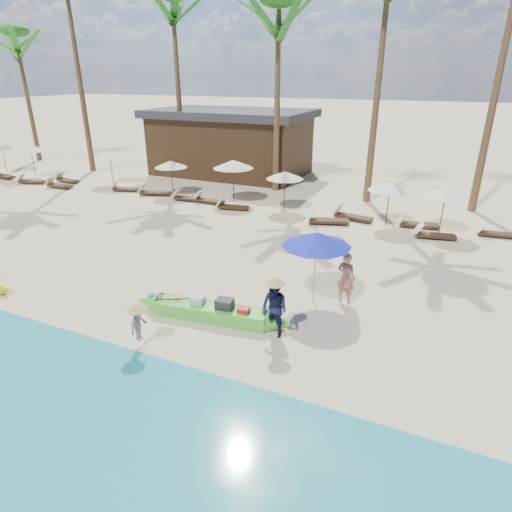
% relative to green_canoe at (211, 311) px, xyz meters
% --- Properties ---
extents(ground, '(240.00, 240.00, 0.00)m').
position_rel_green_canoe_xyz_m(ground, '(-0.46, 0.32, -0.23)').
color(ground, beige).
rests_on(ground, ground).
extents(wet_sand_strip, '(240.00, 4.50, 0.01)m').
position_rel_green_canoe_xyz_m(wet_sand_strip, '(-0.46, -4.68, -0.22)').
color(wet_sand_strip, tan).
rests_on(wet_sand_strip, ground).
extents(green_canoe, '(5.32, 1.10, 0.68)m').
position_rel_green_canoe_xyz_m(green_canoe, '(0.00, 0.00, 0.00)').
color(green_canoe, '#4FC63C').
rests_on(green_canoe, ground).
extents(tourist, '(0.67, 0.52, 1.61)m').
position_rel_green_canoe_xyz_m(tourist, '(3.25, 2.51, 0.58)').
color(tourist, tan).
rests_on(tourist, ground).
extents(vendor_green, '(0.93, 0.82, 1.60)m').
position_rel_green_canoe_xyz_m(vendor_green, '(1.96, -0.06, 0.57)').
color(vendor_green, '#141937').
rests_on(vendor_green, ground).
extents(vendor_yellow, '(0.38, 0.62, 0.93)m').
position_rel_green_canoe_xyz_m(vendor_yellow, '(-1.00, -1.91, 0.42)').
color(vendor_yellow, gray).
rests_on(vendor_yellow, ground).
extents(blue_umbrella, '(2.07, 2.07, 2.23)m').
position_rel_green_canoe_xyz_m(blue_umbrella, '(2.35, 2.23, 1.79)').
color(blue_umbrella, '#99999E').
rests_on(blue_umbrella, ground).
extents(resort_parasol_0, '(1.99, 1.99, 2.05)m').
position_rel_green_canoe_xyz_m(resort_parasol_0, '(-23.43, 11.53, 1.62)').
color(resort_parasol_0, '#3A2918').
rests_on(resort_parasol_0, ground).
extents(lounger_0_right, '(1.95, 0.78, 0.64)m').
position_rel_green_canoe_xyz_m(lounger_0_right, '(-21.86, 10.01, -0.01)').
color(lounger_0_right, '#3A2918').
rests_on(lounger_0_right, ground).
extents(resort_parasol_1, '(2.06, 2.06, 2.12)m').
position_rel_green_canoe_xyz_m(resort_parasol_1, '(-20.30, 11.35, 1.69)').
color(resort_parasol_1, '#3A2918').
rests_on(resort_parasol_1, ground).
extents(lounger_1_left, '(1.79, 1.07, 0.58)m').
position_rel_green_canoe_xyz_m(lounger_1_left, '(-18.76, 9.66, -0.03)').
color(lounger_1_left, '#3A2918').
rests_on(lounger_1_left, ground).
extents(lounger_1_right, '(1.74, 0.54, 0.59)m').
position_rel_green_canoe_xyz_m(lounger_1_right, '(-16.23, 9.54, -0.03)').
color(lounger_1_right, '#3A2918').
rests_on(lounger_1_right, ground).
extents(resort_parasol_2, '(1.96, 1.96, 2.02)m').
position_rel_green_canoe_xyz_m(resort_parasol_2, '(-13.97, 11.86, 1.59)').
color(resort_parasol_2, '#3A2918').
rests_on(resort_parasol_2, ground).
extents(lounger_2_left, '(1.79, 0.72, 0.59)m').
position_rel_green_canoe_xyz_m(lounger_2_left, '(-16.94, 10.86, -0.03)').
color(lounger_2_left, '#3A2918').
rests_on(lounger_2_left, ground).
extents(resort_parasol_3, '(1.89, 1.89, 1.94)m').
position_rel_green_canoe_xyz_m(resort_parasol_3, '(-8.93, 11.19, 1.52)').
color(resort_parasol_3, '#3A2918').
rests_on(resort_parasol_3, ground).
extents(lounger_3_left, '(1.71, 0.96, 0.55)m').
position_rel_green_canoe_xyz_m(lounger_3_left, '(-11.99, 10.57, -0.04)').
color(lounger_3_left, '#3A2918').
rests_on(lounger_3_left, ground).
extents(lounger_3_right, '(1.95, 1.12, 0.63)m').
position_rel_green_canoe_xyz_m(lounger_3_right, '(-9.82, 10.52, -0.02)').
color(lounger_3_right, '#3A2918').
rests_on(lounger_3_right, ground).
extents(resort_parasol_4, '(2.20, 2.20, 2.26)m').
position_rel_green_canoe_xyz_m(resort_parasol_4, '(-4.99, 11.29, 1.81)').
color(resort_parasol_4, '#3A2918').
rests_on(resort_parasol_4, ground).
extents(lounger_4_left, '(1.74, 0.73, 0.57)m').
position_rel_green_canoe_xyz_m(lounger_4_left, '(-7.43, 10.30, -0.04)').
color(lounger_4_left, '#3A2918').
rests_on(lounger_4_left, ground).
extents(lounger_4_right, '(1.71, 0.57, 0.58)m').
position_rel_green_canoe_xyz_m(lounger_4_right, '(-6.08, 10.37, -0.04)').
color(lounger_4_right, '#3A2918').
rests_on(lounger_4_right, ground).
extents(resort_parasol_5, '(1.91, 1.91, 1.97)m').
position_rel_green_canoe_xyz_m(resort_parasol_5, '(-1.92, 11.00, 1.55)').
color(resort_parasol_5, '#3A2918').
rests_on(resort_parasol_5, ground).
extents(lounger_5_left, '(1.71, 0.79, 0.56)m').
position_rel_green_canoe_xyz_m(lounger_5_left, '(-4.41, 9.84, -0.04)').
color(lounger_5_left, '#3A2918').
rests_on(lounger_5_left, ground).
extents(resort_parasol_6, '(1.96, 1.96, 2.02)m').
position_rel_green_canoe_xyz_m(resort_parasol_6, '(3.29, 10.50, 1.60)').
color(resort_parasol_6, '#3A2918').
rests_on(resort_parasol_6, ground).
extents(lounger_6_left, '(2.02, 1.17, 0.66)m').
position_rel_green_canoe_xyz_m(lounger_6_left, '(0.70, 9.55, -0.01)').
color(lounger_6_left, '#3A2918').
rests_on(lounger_6_left, ground).
extents(lounger_6_right, '(1.94, 0.86, 0.64)m').
position_rel_green_canoe_xyz_m(lounger_6_right, '(1.63, 10.66, -0.02)').
color(lounger_6_right, '#3A2918').
rests_on(lounger_6_right, ground).
extents(resort_parasol_7, '(1.95, 1.95, 2.01)m').
position_rel_green_canoe_xyz_m(resort_parasol_7, '(5.62, 10.49, 1.58)').
color(resort_parasol_7, '#3A2918').
rests_on(resort_parasol_7, ground).
extents(lounger_7_left, '(1.83, 0.83, 0.60)m').
position_rel_green_canoe_xyz_m(lounger_7_left, '(4.61, 10.73, -0.03)').
color(lounger_7_left, '#3A2918').
rests_on(lounger_7_left, ground).
extents(lounger_7_right, '(1.78, 0.83, 0.58)m').
position_rel_green_canoe_xyz_m(lounger_7_right, '(5.38, 9.53, -0.03)').
color(lounger_7_right, '#3A2918').
rests_on(lounger_7_right, ground).
extents(lounger_8_left, '(1.67, 0.71, 0.55)m').
position_rel_green_canoe_xyz_m(lounger_8_left, '(7.82, 10.85, -0.04)').
color(lounger_8_left, '#3A2918').
rests_on(lounger_8_left, ground).
extents(palm_0, '(2.08, 2.08, 9.90)m').
position_rel_green_canoe_xyz_m(palm_0, '(-25.08, 15.81, 7.89)').
color(palm_0, brown).
rests_on(palm_0, ground).
extents(palm_1, '(2.08, 2.08, 13.60)m').
position_rel_green_canoe_xyz_m(palm_1, '(-18.05, 14.39, 10.59)').
color(palm_1, brown).
rests_on(palm_1, ground).
extents(palm_2, '(2.08, 2.08, 11.33)m').
position_rel_green_canoe_xyz_m(palm_2, '(-10.91, 15.40, 8.95)').
color(palm_2, brown).
rests_on(palm_2, ground).
extents(palm_3, '(2.08, 2.08, 10.52)m').
position_rel_green_canoe_xyz_m(palm_3, '(-3.82, 14.60, 8.35)').
color(palm_3, brown).
rests_on(palm_3, ground).
extents(palm_4, '(2.08, 2.08, 11.70)m').
position_rel_green_canoe_xyz_m(palm_4, '(1.69, 14.34, 9.22)').
color(palm_4, brown).
rests_on(palm_4, ground).
extents(pavilion_west, '(10.80, 6.60, 4.30)m').
position_rel_green_canoe_xyz_m(pavilion_west, '(-8.46, 17.82, 1.96)').
color(pavilion_west, '#3A2918').
rests_on(pavilion_west, ground).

